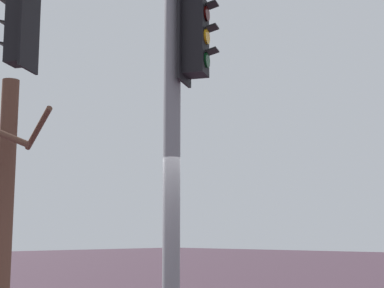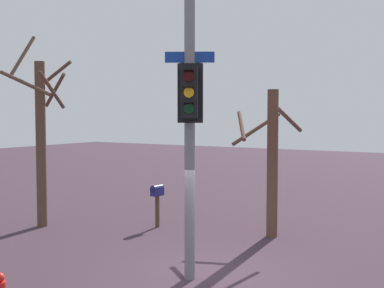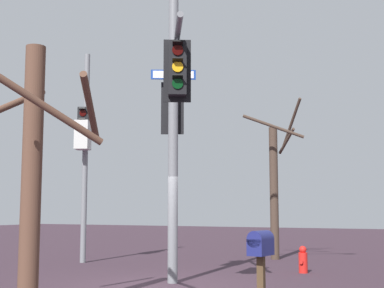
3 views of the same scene
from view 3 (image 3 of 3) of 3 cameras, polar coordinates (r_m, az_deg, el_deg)
ground_plane at (r=13.11m, az=-3.57°, el=-14.27°), size 80.00×80.00×0.00m
main_signal_pole_assembly at (r=13.12m, az=-0.97°, el=5.59°), size 5.07×3.54×8.08m
secondary_pole_assembly at (r=18.55m, az=-11.07°, el=0.27°), size 0.78×0.64×6.95m
fire_hydrant at (r=15.68m, az=11.36°, el=-11.64°), size 0.38×0.24×0.73m
mailbox at (r=8.28m, az=7.09°, el=-10.91°), size 0.46×0.28×1.41m
bare_tree_behind_pole at (r=19.67m, az=8.57°, el=-4.11°), size 2.43×1.97×5.60m
bare_tree_across_street at (r=9.54m, az=-15.90°, el=-2.47°), size 2.60×2.13×4.48m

